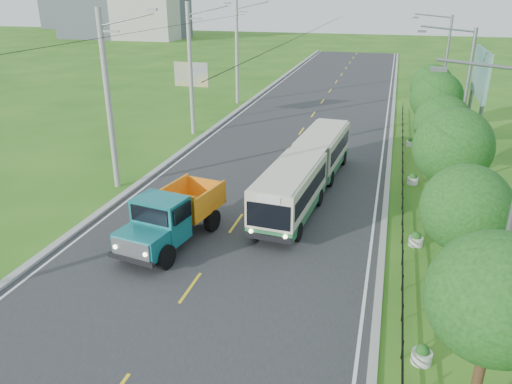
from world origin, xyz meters
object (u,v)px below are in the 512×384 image
at_px(tree_third, 453,150).
at_px(planter_front, 422,355).
at_px(tree_front, 495,302).
at_px(planter_near, 416,239).
at_px(streetlight_mid, 461,105).
at_px(tree_fourth, 443,127).
at_px(streetlight_near, 509,202).
at_px(pole_near, 109,101).
at_px(planter_mid, 413,179).
at_px(pole_far, 237,52).
at_px(billboard_left, 191,78).
at_px(pole_mid, 191,69).
at_px(tree_second, 466,212).
at_px(streetlight_far, 443,68).
at_px(tree_back, 432,88).
at_px(dump_truck, 172,214).
at_px(planter_far, 411,142).
at_px(bus, 307,168).
at_px(billboard_right, 480,80).
at_px(tree_fifth, 437,101).

xyz_separation_m(tree_third, planter_front, (-1.26, -10.14, -3.70)).
relative_size(tree_front, planter_near, 8.36).
bearing_deg(planter_near, streetlight_mid, 75.68).
bearing_deg(tree_fourth, streetlight_near, -86.82).
height_order(pole_near, tree_front, pole_near).
bearing_deg(streetlight_near, planter_mid, 98.30).
xyz_separation_m(pole_far, billboard_left, (-1.24, -9.00, -1.23)).
distance_m(streetlight_mid, billboard_left, 22.51).
height_order(pole_mid, tree_front, pole_mid).
relative_size(planter_front, planter_near, 1.00).
bearing_deg(tree_front, planter_mid, 94.02).
distance_m(tree_second, planter_near, 5.19).
relative_size(pole_mid, streetlight_far, 1.10).
relative_size(tree_back, dump_truck, 0.87).
relative_size(planter_far, dump_truck, 0.11).
bearing_deg(tree_back, pole_mid, -164.16).
xyz_separation_m(pole_mid, bus, (10.99, -10.33, -3.48)).
xyz_separation_m(pole_mid, tree_fourth, (18.12, -6.86, -1.51)).
distance_m(tree_back, billboard_right, 6.82).
distance_m(streetlight_far, planter_front, 30.42).
distance_m(tree_fifth, streetlight_far, 7.97).
distance_m(streetlight_far, planter_mid, 14.88).
distance_m(tree_fifth, planter_near, 14.64).
bearing_deg(streetlight_far, tree_back, -112.92).
xyz_separation_m(tree_back, streetlight_mid, (0.79, -12.14, 1.25)).
xyz_separation_m(pole_near, billboard_left, (-1.24, 15.00, -1.23)).
relative_size(pole_mid, tree_fourth, 1.85).
distance_m(tree_fifth, streetlight_near, 20.18).
height_order(tree_second, tree_fourth, tree_fourth).
height_order(tree_back, billboard_right, billboard_right).
bearing_deg(planter_mid, planter_far, 90.00).
xyz_separation_m(streetlight_mid, dump_truck, (-12.83, -10.66, -3.47)).
bearing_deg(streetlight_far, billboard_left, -168.77).
xyz_separation_m(streetlight_far, billboard_left, (-20.14, -4.00, -1.04)).
height_order(tree_fifth, bus, tree_fifth).
xyz_separation_m(tree_second, billboard_left, (-19.36, 21.86, 0.35)).
distance_m(planter_front, bus, 14.03).
bearing_deg(pole_near, planter_front, -33.12).
bearing_deg(tree_back, planter_front, -92.56).
height_order(planter_mid, planter_far, same).
bearing_deg(bus, planter_near, -34.12).
xyz_separation_m(pole_far, tree_fourth, (18.12, -18.86, -1.51)).
bearing_deg(pole_mid, tree_back, 15.84).
xyz_separation_m(pole_near, streetlight_mid, (18.90, 5.00, -0.19)).
xyz_separation_m(streetlight_far, planter_mid, (-2.04, -14.00, -4.62)).
bearing_deg(planter_mid, tree_back, 84.09).
xyz_separation_m(planter_mid, bus, (-5.87, -3.33, 1.32)).
distance_m(tree_back, bus, 17.15).
xyz_separation_m(planter_front, billboard_left, (-18.10, 26.00, 3.58)).
bearing_deg(tree_fifth, billboard_left, 168.72).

